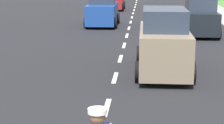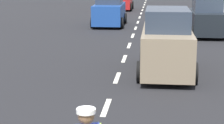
{
  "view_description": "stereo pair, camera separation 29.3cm",
  "coord_description": "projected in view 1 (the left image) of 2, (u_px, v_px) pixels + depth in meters",
  "views": [
    {
      "loc": [
        0.93,
        -4.23,
        3.43
      ],
      "look_at": [
        0.1,
        6.18,
        1.1
      ],
      "focal_mm": 65.31,
      "sensor_mm": 36.0,
      "label": 1
    },
    {
      "loc": [
        1.22,
        -4.2,
        3.43
      ],
      "look_at": [
        0.1,
        6.18,
        1.1
      ],
      "focal_mm": 65.31,
      "sensor_mm": 36.0,
      "label": 2
    }
  ],
  "objects": [
    {
      "name": "car_oncoming_second",
      "position": [
        103.0,
        11.0,
        26.03
      ],
      "size": [
        2.01,
        4.1,
        2.09
      ],
      "color": "#1E4799",
      "rests_on": "ground"
    },
    {
      "name": "lane_center_line",
      "position": [
        131.0,
        20.0,
        29.45
      ],
      "size": [
        0.14,
        46.4,
        0.01
      ],
      "color": "silver",
      "rests_on": "ground"
    },
    {
      "name": "ground_plane",
      "position": [
        129.0,
        28.0,
        25.36
      ],
      "size": [
        96.0,
        96.0,
        0.0
      ],
      "primitive_type": "plane",
      "color": "black"
    },
    {
      "name": "car_parked_far",
      "position": [
        200.0,
        18.0,
        22.12
      ],
      "size": [
        1.88,
        3.91,
        2.03
      ],
      "color": "black",
      "rests_on": "ground"
    },
    {
      "name": "car_outgoing_ahead",
      "position": [
        164.0,
        43.0,
        13.88
      ],
      "size": [
        1.88,
        4.29,
        2.22
      ],
      "color": "gray",
      "rests_on": "ground"
    }
  ]
}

